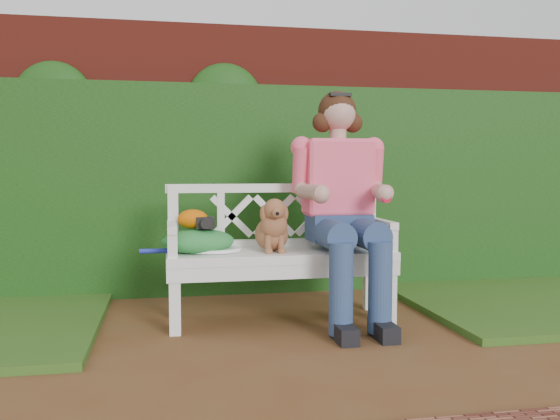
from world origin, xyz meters
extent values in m
plane|color=#5D3318|center=(0.00, 0.00, 0.00)|extent=(60.00, 60.00, 0.00)
cube|color=maroon|center=(0.00, 1.90, 1.10)|extent=(10.00, 0.30, 2.20)
cube|color=#235416|center=(0.00, 1.68, 0.85)|extent=(10.00, 0.18, 1.70)
cube|color=black|center=(-0.43, 0.67, 0.68)|extent=(0.12, 0.09, 0.08)
ellipsoid|color=#C75705|center=(-0.51, 0.71, 0.70)|extent=(0.23, 0.20, 0.12)
camera|label=1|loc=(-0.67, -3.15, 1.02)|focal=38.00mm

